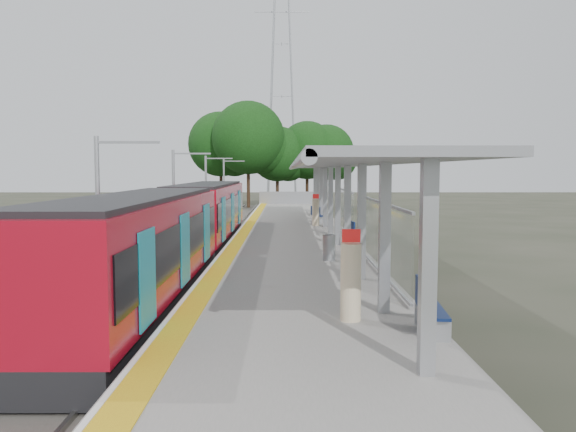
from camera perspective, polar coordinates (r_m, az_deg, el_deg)
The scene contains 16 objects.
ground at distance 11.71m, azimuth 1.23°, elevation -16.94°, with size 200.00×200.00×0.00m, color #474438.
trackbed at distance 31.46m, azimuth -7.87°, elevation -3.04°, with size 3.00×70.00×0.24m, color #59544C.
platform at distance 31.12m, azimuth 0.36°, elevation -2.38°, with size 6.00×50.00×1.00m, color gray.
tactile_strip at distance 31.15m, azimuth -4.34°, elevation -1.44°, with size 0.60×50.00×0.02m, color yellow.
end_fence at distance 55.91m, azimuth 0.14°, elevation 1.88°, with size 6.00×0.10×1.20m, color #9EA0A5.
train at distance 23.26m, azimuth -10.62°, elevation -1.00°, with size 2.74×27.60×3.62m.
canopy at distance 27.14m, azimuth 3.84°, elevation 4.41°, with size 3.27×38.00×3.66m.
pylon at distance 85.17m, azimuth -0.64°, elevation 14.59°, with size 8.00×4.00×38.00m, color #9EA0A5, non-canonical shape.
tree_cluster at distance 64.09m, azimuth -1.92°, elevation 7.10°, with size 19.18×11.73×11.85m.
catenary_masts at distance 30.51m, azimuth -11.38°, elevation 1.94°, with size 2.08×48.16×5.40m.
bench_near at distance 11.91m, azimuth 14.00°, elevation -8.83°, with size 0.61×1.60×1.07m.
bench_mid at distance 24.64m, azimuth 6.55°, elevation -1.69°, with size 0.73×1.72×1.14m.
bench_far at distance 35.73m, azimuth 2.98°, elevation 0.20°, with size 0.94×1.57×1.03m.
info_pillar_near at distance 12.50m, azimuth 6.40°, elevation -6.59°, with size 0.46×0.46×2.03m.
info_pillar_far at distance 33.66m, azimuth 2.83°, elevation 0.41°, with size 0.43×0.43×1.90m.
litter_bin at distance 20.69m, azimuth 4.19°, elevation -3.23°, with size 0.46×0.46×0.95m, color #9EA0A5.
Camera 1 is at (-0.27, -10.89, 4.31)m, focal length 35.00 mm.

